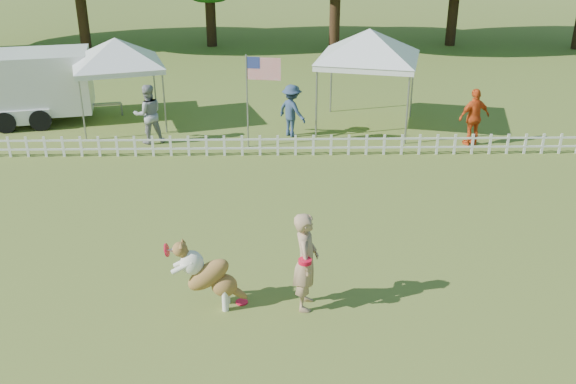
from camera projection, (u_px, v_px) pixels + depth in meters
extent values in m
plane|color=#445F1E|center=(265.00, 292.00, 11.72)|extent=(120.00, 120.00, 0.00)
imported|color=#A48162|center=(306.00, 261.00, 10.94)|extent=(0.50, 0.70, 1.80)
cylinder|color=red|center=(242.00, 302.00, 11.39)|extent=(0.27, 0.27, 0.02)
imported|color=#939297|center=(148.00, 114.00, 18.74)|extent=(1.03, 0.92, 1.75)
imported|color=navy|center=(292.00, 111.00, 19.33)|extent=(1.13, 1.15, 1.59)
imported|color=#D74B19|center=(474.00, 117.00, 18.59)|extent=(1.06, 0.69, 1.68)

